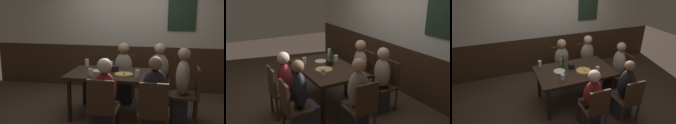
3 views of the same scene
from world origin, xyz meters
The scene contains 21 objects.
ground_plane centered at (0.00, 0.00, 0.00)m, with size 12.00×12.00×0.00m, color #423328.
wall_back centered at (0.01, 1.65, 1.30)m, with size 6.40×0.13×2.60m.
dining_table centered at (0.00, 0.00, 0.66)m, with size 1.52×0.92×0.74m.
chair_mid_near centered at (0.00, -0.87, 0.50)m, with size 0.40×0.40×0.88m.
chair_right_near centered at (0.67, -0.87, 0.50)m, with size 0.40×0.40×0.88m.
chair_mid_far centered at (0.00, 0.87, 0.50)m, with size 0.40×0.40×0.88m.
chair_head_east centered at (1.18, 0.00, 0.50)m, with size 0.40×0.40×0.88m.
chair_right_far centered at (0.67, 0.87, 0.50)m, with size 0.40×0.40×0.88m.
person_mid_near centered at (0.00, -0.71, 0.47)m, with size 0.34×0.37×1.12m.
person_right_near centered at (0.67, -0.71, 0.49)m, with size 0.34×0.37×1.17m.
person_mid_far centered at (0.00, 0.71, 0.48)m, with size 0.34×0.37×1.14m.
person_head_east centered at (1.02, 0.00, 0.50)m, with size 0.37×0.34×1.19m.
person_right_far centered at (0.67, 0.71, 0.49)m, with size 0.34×0.37×1.15m.
pizza centered at (0.15, -0.10, 0.75)m, with size 0.30×0.30×0.03m.
tumbler_water centered at (-0.35, -0.26, 0.79)m, with size 0.08×0.08×0.11m.
tumbler_short centered at (-0.14, 0.30, 0.79)m, with size 0.08×0.08×0.13m.
highball_clear centered at (-0.61, 0.40, 0.80)m, with size 0.07×0.07×0.13m.
beer_glass_tall centered at (0.38, -0.23, 0.79)m, with size 0.07×0.07×0.12m.
beer_bottle_green centered at (-0.17, 0.21, 0.84)m, with size 0.06×0.06×0.26m.
plate_white_large centered at (-0.30, 0.06, 0.75)m, with size 0.23×0.23×0.01m, color white.
condiment_caddy centered at (-0.03, 0.10, 0.79)m, with size 0.11×0.09×0.09m, color black.
Camera 1 is at (0.83, -4.16, 1.78)m, focal length 43.20 mm.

